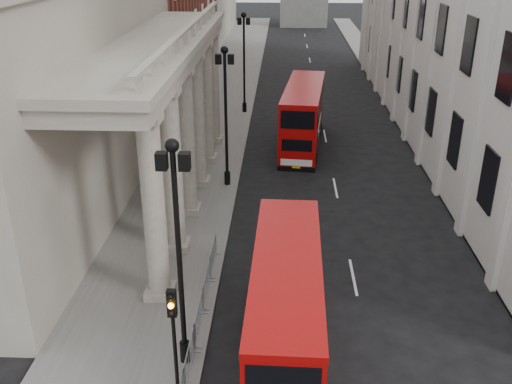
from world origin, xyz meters
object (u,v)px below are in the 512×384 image
(bus_far, at_px, (303,115))
(pedestrian_a, at_px, (150,198))
(traffic_light, at_px, (173,327))
(pedestrian_b, at_px, (160,168))
(pedestrian_c, at_px, (187,195))
(lamp_post_south, at_px, (178,243))
(bus_near, at_px, (286,309))
(lamp_post_north, at_px, (244,56))
(lamp_post_mid, at_px, (226,108))

(bus_far, bearing_deg, pedestrian_a, -120.78)
(traffic_light, distance_m, pedestrian_a, 14.75)
(pedestrian_a, relative_size, pedestrian_b, 0.86)
(pedestrian_a, bearing_deg, pedestrian_b, 66.46)
(pedestrian_b, relative_size, pedestrian_c, 0.99)
(pedestrian_b, bearing_deg, lamp_post_south, 117.03)
(traffic_light, relative_size, pedestrian_c, 2.38)
(bus_near, xyz_separation_m, bus_far, (1.25, 23.21, 0.16))
(lamp_post_north, distance_m, bus_far, 10.01)
(traffic_light, height_order, bus_near, traffic_light)
(traffic_light, bearing_deg, lamp_post_north, 90.17)
(traffic_light, bearing_deg, pedestrian_a, 105.74)
(lamp_post_mid, height_order, pedestrian_b, lamp_post_mid)
(lamp_post_mid, bearing_deg, bus_far, 57.82)
(lamp_post_mid, relative_size, bus_far, 0.79)
(bus_near, distance_m, pedestrian_b, 17.55)
(lamp_post_north, distance_m, pedestrian_b, 16.87)
(lamp_post_south, bearing_deg, pedestrian_b, 104.48)
(lamp_post_mid, bearing_deg, traffic_light, -89.68)
(lamp_post_south, relative_size, pedestrian_b, 4.65)
(bus_far, height_order, pedestrian_c, bus_far)
(pedestrian_b, bearing_deg, lamp_post_north, -92.15)
(lamp_post_south, height_order, pedestrian_a, lamp_post_south)
(traffic_light, relative_size, bus_far, 0.41)
(lamp_post_mid, height_order, bus_near, lamp_post_mid)
(lamp_post_north, xyz_separation_m, pedestrian_a, (-3.86, -19.98, -4.03))
(traffic_light, xyz_separation_m, bus_near, (3.43, 2.41, -0.95))
(bus_near, distance_m, bus_far, 23.24)
(lamp_post_south, height_order, lamp_post_north, same)
(lamp_post_mid, distance_m, bus_far, 9.34)
(lamp_post_mid, distance_m, pedestrian_c, 5.67)
(bus_far, relative_size, pedestrian_b, 5.86)
(lamp_post_north, relative_size, pedestrian_c, 4.60)
(lamp_post_south, height_order, traffic_light, lamp_post_south)
(lamp_post_south, height_order, bus_far, lamp_post_south)
(bus_near, xyz_separation_m, pedestrian_c, (-5.37, 11.92, -1.13))
(bus_far, relative_size, pedestrian_c, 5.80)
(pedestrian_a, height_order, pedestrian_b, pedestrian_b)
(pedestrian_a, bearing_deg, pedestrian_c, -19.73)
(pedestrian_a, xyz_separation_m, pedestrian_c, (2.02, 0.29, 0.14))
(bus_near, bearing_deg, pedestrian_b, 117.25)
(lamp_post_mid, bearing_deg, lamp_post_south, -90.00)
(lamp_post_north, xyz_separation_m, bus_far, (4.78, -8.41, -2.59))
(lamp_post_mid, relative_size, lamp_post_north, 1.00)
(traffic_light, bearing_deg, lamp_post_south, 92.84)
(pedestrian_b, bearing_deg, bus_near, 128.61)
(lamp_post_mid, bearing_deg, lamp_post_north, 90.00)
(lamp_post_mid, xyz_separation_m, traffic_light, (0.10, -18.02, -1.80))
(pedestrian_b, height_order, pedestrian_c, pedestrian_c)
(lamp_post_mid, distance_m, traffic_light, 18.11)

